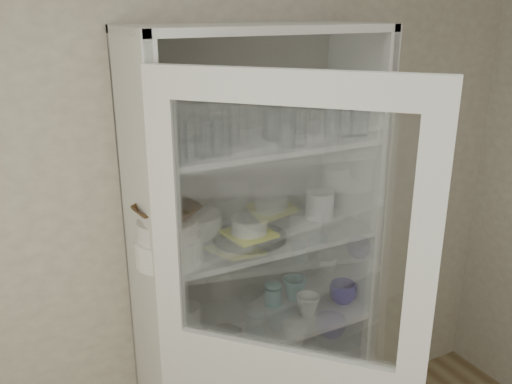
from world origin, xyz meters
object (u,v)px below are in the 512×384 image
white_ramekin (249,225)px  terracotta_bowl (167,213)px  mug_teal (295,288)px  teal_jar (273,294)px  yellow_trivet (249,234)px  glass_platter (249,237)px  goblet_1 (186,120)px  plate_stack_back (195,223)px  white_canister (188,321)px  goblet_0 (201,120)px  pantry_cabinet (249,294)px  mug_white (308,305)px  grey_bowl_stack (320,204)px  cream_bowl (168,229)px  measuring_cups (225,335)px  goblet_2 (265,115)px  goblet_3 (299,111)px  tin_box (301,374)px  plate_stack_front (169,249)px  mug_blue (343,293)px

white_ramekin → terracotta_bowl: bearing=-173.2°
mug_teal → terracotta_bowl: bearing=-150.2°
teal_jar → yellow_trivet: bearing=-150.6°
glass_platter → white_ramekin: size_ratio=2.07×
goblet_1 → mug_teal: (0.48, -0.07, -0.83)m
plate_stack_back → white_canister: size_ratio=1.69×
goblet_1 → white_canister: goblet_1 is taller
goblet_0 → terracotta_bowl: bearing=-141.3°
pantry_cabinet → mug_white: pantry_cabinet is taller
terracotta_bowl → pantry_cabinet: bearing=19.7°
goblet_1 → yellow_trivet: size_ratio=0.91×
terracotta_bowl → mug_teal: bearing=11.7°
goblet_1 → grey_bowl_stack: goblet_1 is taller
grey_bowl_stack → cream_bowl: bearing=-171.5°
glass_platter → mug_white: size_ratio=2.86×
cream_bowl → yellow_trivet: size_ratio=1.25×
cream_bowl → mug_teal: (0.64, 0.13, -0.48)m
measuring_cups → white_ramekin: bearing=22.0°
goblet_2 → mug_white: (0.13, -0.17, -0.83)m
plate_stack_back → measuring_cups: bearing=-84.2°
yellow_trivet → mug_white: bearing=-13.2°
goblet_3 → terracotta_bowl: bearing=-165.4°
goblet_2 → terracotta_bowl: size_ratio=0.72×
yellow_trivet → mug_teal: bearing=17.6°
grey_bowl_stack → plate_stack_back: bearing=170.2°
glass_platter → tin_box: 0.83m
goblet_1 → terracotta_bowl: size_ratio=0.72×
cream_bowl → plate_stack_front: bearing=180.0°
goblet_2 → plate_stack_back: bearing=169.8°
goblet_3 → cream_bowl: size_ratio=0.69×
plate_stack_front → yellow_trivet: size_ratio=1.41×
glass_platter → white_ramekin: 0.05m
goblet_3 → pantry_cabinet: bearing=-174.1°
goblet_3 → tin_box: bearing=-101.1°
yellow_trivet → pantry_cabinet: bearing=63.1°
pantry_cabinet → tin_box: bearing=-22.4°
goblet_2 → white_canister: 0.91m
glass_platter → mug_blue: size_ratio=2.45×
mug_white → teal_jar: (-0.09, 0.16, -0.00)m
yellow_trivet → white_ramekin: bearing=0.0°
grey_bowl_stack → white_canister: grey_bowl_stack is taller
grey_bowl_stack → white_canister: (-0.66, -0.02, -0.39)m
mug_teal → goblet_1: bearing=-169.8°
goblet_0 → white_canister: 0.83m
cream_bowl → yellow_trivet: 0.38m
measuring_cups → tin_box: size_ratio=0.63×
white_ramekin → mug_teal: bearing=17.6°
mug_teal → teal_jar: mug_teal is taller
mug_teal → pantry_cabinet: bearing=-165.4°
cream_bowl → white_ramekin: (0.36, 0.04, -0.07)m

